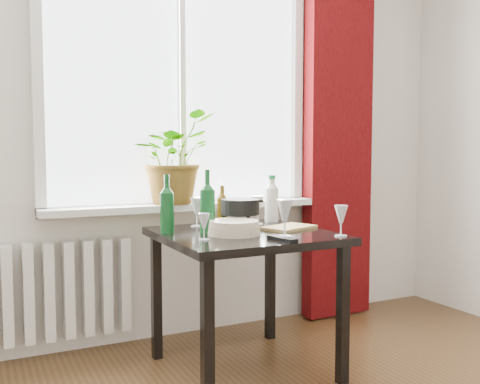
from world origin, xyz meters
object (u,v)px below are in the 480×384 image
wine_bottle_right (207,201)px  cutting_board (289,227)px  table (244,249)px  wineglass_back_center (257,210)px  cleaning_bottle (272,198)px  fondue_pot (240,214)px  wine_bottle_left (167,204)px  tv_remote (282,239)px  plate_stack (234,228)px  wineglass_far_right (341,220)px  radiator (59,290)px  wineglass_front_right (285,218)px  bottle_amber (222,206)px  potted_plant (173,157)px  wineglass_back_left (197,212)px  wineglass_front_left (204,227)px

wine_bottle_right → cutting_board: bearing=-7.0°
table → wineglass_back_center: wineglass_back_center is taller
cleaning_bottle → fondue_pot: (-0.30, -0.19, -0.06)m
wine_bottle_left → cleaning_bottle: (0.71, 0.15, -0.01)m
table → wineglass_back_center: size_ratio=4.98×
wine_bottle_right → tv_remote: size_ratio=1.95×
table → plate_stack: plate_stack is taller
wineglass_far_right → tv_remote: bearing=176.7°
radiator → tv_remote: size_ratio=4.66×
wine_bottle_right → radiator: bearing=139.0°
radiator → wine_bottle_right: 1.03m
table → plate_stack: (-0.09, -0.06, 0.13)m
wineglass_back_center → wineglass_front_right: bearing=-100.9°
fondue_pot → bottle_amber: bearing=124.4°
potted_plant → wine_bottle_left: potted_plant is taller
wine_bottle_left → cleaning_bottle: bearing=12.2°
wine_bottle_left → wineglass_back_center: wine_bottle_left is taller
bottle_amber → tv_remote: size_ratio=1.37×
plate_stack → wineglass_back_left: bearing=99.5°
potted_plant → radiator: bearing=177.8°
cleaning_bottle → wineglass_front_left: size_ratio=2.16×
wineglass_far_right → cutting_board: 0.36m
plate_stack → cutting_board: (0.36, 0.06, -0.03)m
wineglass_back_left → wineglass_front_left: 0.47m
bottle_amber → wineglass_back_center: bottle_amber is taller
table → cleaning_bottle: 0.51m
wineglass_back_center → tv_remote: bearing=-106.2°
wine_bottle_right → bottle_amber: wine_bottle_right is taller
radiator → table: bearing=-36.5°
fondue_pot → wineglass_front_right: bearing=-68.6°
cleaning_bottle → cutting_board: bearing=-102.0°
potted_plant → tv_remote: size_ratio=3.25×
wineglass_far_right → wineglass_front_left: size_ratio=1.22×
radiator → cleaning_bottle: cleaning_bottle is taller
bottle_amber → wineglass_back_center: (0.22, -0.01, -0.03)m
radiator → wineglass_far_right: (1.21, -0.97, 0.44)m
potted_plant → bottle_amber: size_ratio=2.37×
table → wineglass_front_left: (-0.29, -0.15, 0.16)m
wineglass_front_left → cutting_board: wineglass_front_left is taller
cleaning_bottle → wineglass_far_right: (0.03, -0.64, -0.06)m
potted_plant → cutting_board: potted_plant is taller
wine_bottle_right → wineglass_front_right: 0.41m
wineglass_back_center → cutting_board: (0.08, -0.22, -0.08)m
wineglass_front_right → wine_bottle_left: bearing=142.3°
wine_bottle_right → wineglass_far_right: wine_bottle_right is taller
table → fondue_pot: 0.21m
wineglass_back_center → fondue_pot: bearing=-147.1°
cleaning_bottle → wineglass_far_right: cleaning_bottle is taller
table → wineglass_front_right: (0.11, -0.23, 0.19)m
potted_plant → wineglass_far_right: bearing=-60.4°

